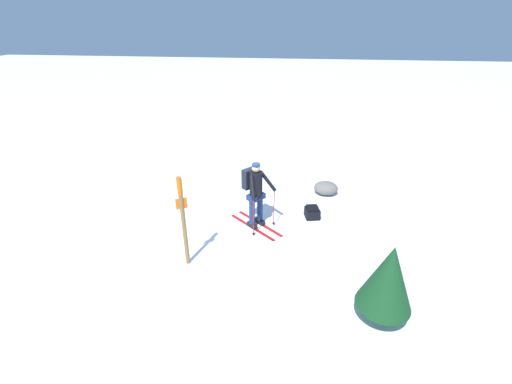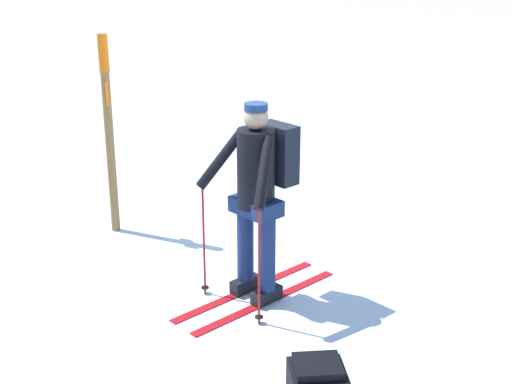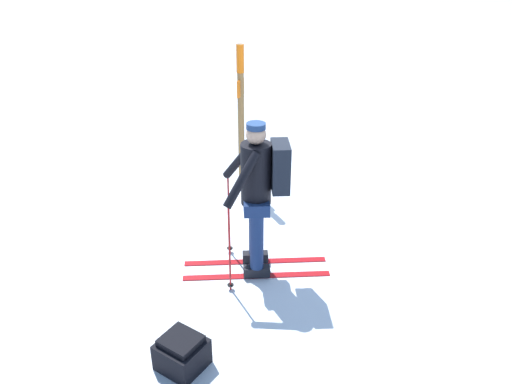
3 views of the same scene
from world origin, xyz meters
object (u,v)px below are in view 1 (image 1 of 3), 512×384
at_px(skier, 255,190).
at_px(pine_tree, 388,277).
at_px(dropped_backpack, 312,212).
at_px(rock_boulder, 326,188).
at_px(trail_marker, 183,215).

bearing_deg(skier, pine_tree, -46.87).
height_order(skier, dropped_backpack, skier).
distance_m(dropped_backpack, rock_boulder, 1.55).
xyz_separation_m(skier, trail_marker, (-1.31, -1.75, 0.22)).
height_order(dropped_backpack, rock_boulder, rock_boulder).
xyz_separation_m(dropped_backpack, rock_boulder, (0.45, 1.48, 0.05)).
height_order(rock_boulder, pine_tree, pine_tree).
distance_m(skier, dropped_backpack, 1.86).
relative_size(skier, pine_tree, 1.09).
bearing_deg(skier, rock_boulder, 46.43).
distance_m(dropped_backpack, trail_marker, 3.83).
bearing_deg(trail_marker, rock_boulder, 49.40).
bearing_deg(pine_tree, dropped_backpack, 108.74).
relative_size(dropped_backpack, trail_marker, 0.21).
bearing_deg(rock_boulder, dropped_backpack, -106.87).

